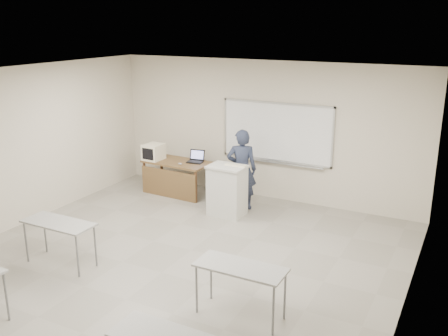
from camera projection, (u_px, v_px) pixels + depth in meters
The scene contains 10 objects.
floor at pixel (162, 273), 7.80m from camera, with size 7.00×8.00×0.01m, color gray.
whiteboard at pixel (277, 133), 10.62m from camera, with size 2.48×0.10×1.31m.
student_desks at pixel (101, 271), 6.46m from camera, with size 4.40×2.20×0.73m.
instructor_desk at pixel (175, 171), 11.15m from camera, with size 1.52×0.76×0.75m.
podium at pixel (227, 190), 9.98m from camera, with size 0.73×0.54×1.03m.
crt_monitor at pixel (154, 152), 11.28m from camera, with size 0.39×0.44×0.37m.
laptop at pixel (196, 159), 11.13m from camera, with size 0.34×0.32×0.25m.
mouse at pixel (180, 164), 10.93m from camera, with size 0.09×0.06×0.04m, color #94959A.
keyboard at pixel (236, 165), 9.83m from camera, with size 0.42×0.14×0.02m, color #EFE6C4.
presenter at pixel (242, 169), 10.25m from camera, with size 0.62×0.40×1.69m, color black.
Camera 1 is at (4.10, -5.77, 3.80)m, focal length 40.00 mm.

